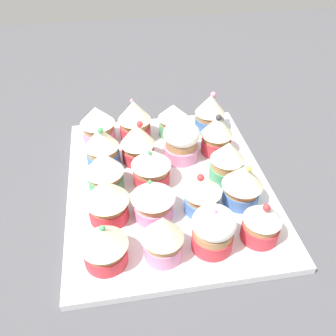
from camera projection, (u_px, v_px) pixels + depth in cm
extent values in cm
cube|color=#4C4C51|center=(168.00, 193.00, 62.07)|extent=(180.00, 180.00, 3.00)
cube|color=silver|center=(168.00, 184.00, 60.73)|extent=(39.87, 32.94, 1.20)
cylinder|color=#D1333D|center=(260.00, 231.00, 50.54)|extent=(5.26, 5.26, 2.45)
cylinder|color=#AD7F51|center=(262.00, 222.00, 49.36)|extent=(4.79, 4.79, 1.25)
cone|color=white|center=(264.00, 212.00, 48.03)|extent=(5.34, 5.34, 2.89)
sphere|color=red|center=(267.00, 208.00, 46.85)|extent=(1.05, 1.05, 1.05)
cylinder|color=#477AC6|center=(240.00, 196.00, 56.09)|extent=(5.58, 5.58, 2.31)
cylinder|color=#AD7F51|center=(242.00, 188.00, 54.96)|extent=(5.29, 5.29, 1.23)
cone|color=#F4EDC6|center=(244.00, 175.00, 53.41)|extent=(6.24, 6.24, 3.63)
sphere|color=#EAD64C|center=(249.00, 169.00, 51.98)|extent=(0.83, 0.83, 0.83)
cylinder|color=#4C9E6B|center=(226.00, 172.00, 60.36)|extent=(5.52, 5.52, 2.45)
cylinder|color=#AD7F51|center=(227.00, 163.00, 59.07)|extent=(4.98, 4.98, 1.58)
cone|color=#F4EDC6|center=(228.00, 151.00, 57.52)|extent=(5.56, 5.56, 3.25)
cylinder|color=#D1333D|center=(216.00, 145.00, 66.02)|extent=(5.35, 5.35, 2.69)
cylinder|color=#AD7F51|center=(217.00, 137.00, 64.80)|extent=(4.81, 4.81, 1.11)
cone|color=#F4EDC6|center=(218.00, 125.00, 63.25)|extent=(5.67, 5.67, 3.76)
sphere|color=#333338|center=(219.00, 118.00, 61.99)|extent=(1.10, 1.10, 1.10)
cylinder|color=#477AC6|center=(209.00, 123.00, 71.83)|extent=(5.61, 5.61, 2.60)
cylinder|color=#AD7F51|center=(210.00, 115.00, 70.63)|extent=(5.29, 5.29, 1.16)
cone|color=#F4EDC6|center=(211.00, 104.00, 69.08)|extent=(5.76, 5.76, 3.69)
sphere|color=pink|center=(213.00, 95.00, 68.47)|extent=(1.17, 1.17, 1.17)
cylinder|color=#D1333D|center=(212.00, 240.00, 49.34)|extent=(5.66, 5.66, 2.44)
cylinder|color=#AD7F51|center=(213.00, 231.00, 48.18)|extent=(5.40, 5.40, 1.16)
ellipsoid|color=white|center=(214.00, 223.00, 47.06)|extent=(5.92, 5.92, 3.93)
sphere|color=pink|center=(214.00, 212.00, 45.98)|extent=(0.98, 0.98, 0.98)
cylinder|color=#477AC6|center=(201.00, 204.00, 54.74)|extent=(5.24, 5.24, 2.32)
cylinder|color=#AD7F51|center=(202.00, 195.00, 53.55)|extent=(4.66, 4.66, 1.42)
cone|color=#F4EDC6|center=(203.00, 184.00, 52.16)|extent=(5.78, 5.78, 2.93)
sphere|color=red|center=(201.00, 178.00, 51.30)|extent=(1.07, 1.07, 1.07)
cylinder|color=pink|center=(181.00, 152.00, 64.66)|extent=(6.20, 6.20, 2.53)
cylinder|color=#AD7F51|center=(181.00, 143.00, 63.42)|extent=(5.47, 5.47, 1.34)
ellipsoid|color=white|center=(182.00, 134.00, 62.19)|extent=(6.38, 6.38, 4.17)
cylinder|color=#4C9E6B|center=(173.00, 129.00, 70.41)|extent=(5.42, 5.42, 2.46)
cylinder|color=#AD7F51|center=(173.00, 121.00, 69.22)|extent=(4.95, 4.95, 1.27)
cone|color=white|center=(173.00, 111.00, 67.90)|extent=(5.82, 5.82, 2.83)
cylinder|color=pink|center=(163.00, 249.00, 48.15)|extent=(5.20, 5.20, 2.55)
cylinder|color=#AD7F51|center=(163.00, 240.00, 46.96)|extent=(4.84, 4.84, 1.16)
cone|color=#F4EDC6|center=(163.00, 227.00, 45.40)|extent=(5.50, 5.50, 3.71)
cylinder|color=pink|center=(154.00, 210.00, 53.86)|extent=(5.83, 5.83, 2.21)
cylinder|color=#AD7F51|center=(153.00, 201.00, 52.65)|extent=(5.13, 5.13, 1.58)
cone|color=white|center=(153.00, 190.00, 51.21)|extent=(6.49, 6.49, 2.93)
sphere|color=#4CB266|center=(150.00, 182.00, 50.38)|extent=(0.60, 0.60, 0.60)
cylinder|color=#D1333D|center=(152.00, 176.00, 59.65)|extent=(6.01, 6.01, 2.40)
cylinder|color=#AD7F51|center=(151.00, 167.00, 58.48)|extent=(5.73, 5.73, 1.26)
cone|color=white|center=(151.00, 157.00, 57.14)|extent=(6.49, 6.49, 2.94)
sphere|color=#4CB266|center=(149.00, 151.00, 56.10)|extent=(0.66, 0.66, 0.66)
cylinder|color=#D1333D|center=(138.00, 155.00, 64.13)|extent=(5.68, 5.68, 2.38)
cylinder|color=#AD7F51|center=(138.00, 146.00, 62.97)|extent=(5.02, 5.02, 1.24)
cone|color=#F4EDC6|center=(137.00, 134.00, 61.30)|extent=(6.00, 6.00, 3.99)
sphere|color=red|center=(140.00, 124.00, 60.29)|extent=(1.12, 1.12, 1.12)
cylinder|color=#D1333D|center=(135.00, 132.00, 69.29)|extent=(5.81, 5.81, 2.79)
cylinder|color=#AD7F51|center=(135.00, 123.00, 67.95)|extent=(5.17, 5.17, 1.40)
cone|color=#F4EDC6|center=(134.00, 111.00, 66.28)|extent=(6.23, 6.23, 3.83)
sphere|color=pink|center=(132.00, 101.00, 65.41)|extent=(0.75, 0.75, 0.75)
cylinder|color=#D1333D|center=(106.00, 255.00, 47.54)|extent=(5.77, 5.77, 2.26)
cylinder|color=#AD7F51|center=(105.00, 247.00, 46.45)|extent=(5.34, 5.34, 1.15)
cone|color=#F4EDC6|center=(103.00, 236.00, 45.12)|extent=(6.28, 6.28, 3.02)
sphere|color=#4CB266|center=(102.00, 228.00, 44.34)|extent=(0.79, 0.79, 0.79)
cylinder|color=#D1333D|center=(109.00, 211.00, 53.47)|extent=(5.82, 5.82, 2.43)
cylinder|color=#AD7F51|center=(107.00, 203.00, 52.31)|extent=(5.43, 5.43, 1.21)
cone|color=#F4EDC6|center=(106.00, 190.00, 50.72)|extent=(6.50, 6.50, 3.77)
cylinder|color=#4C9E6B|center=(106.00, 181.00, 58.62)|extent=(5.65, 5.65, 2.51)
cylinder|color=#AD7F51|center=(105.00, 172.00, 57.44)|extent=(5.14, 5.14, 1.19)
cone|color=white|center=(103.00, 160.00, 55.86)|extent=(6.10, 6.10, 3.74)
cylinder|color=#477AC6|center=(104.00, 159.00, 62.87)|extent=(5.68, 5.68, 2.79)
cylinder|color=#AD7F51|center=(102.00, 149.00, 61.56)|extent=(5.13, 5.13, 1.29)
cone|color=#F4EDC6|center=(101.00, 137.00, 59.95)|extent=(5.80, 5.80, 3.76)
sphere|color=#4CB266|center=(100.00, 130.00, 58.44)|extent=(1.02, 1.02, 1.02)
cylinder|color=pink|center=(99.00, 135.00, 68.58)|extent=(6.06, 6.06, 2.55)
cylinder|color=#AD7F51|center=(98.00, 126.00, 67.29)|extent=(5.48, 5.48, 1.50)
cone|color=white|center=(96.00, 115.00, 65.74)|extent=(6.46, 6.46, 3.35)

